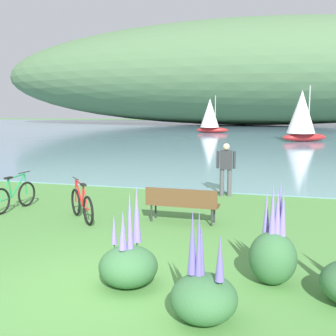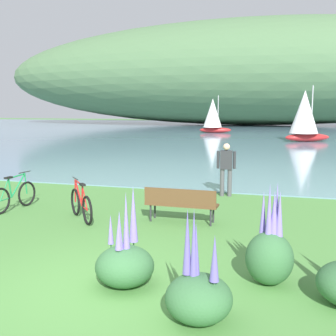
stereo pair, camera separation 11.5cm
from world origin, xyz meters
name	(u,v)px [view 2 (the right image)]	position (x,y,z in m)	size (l,w,h in m)	color
ground_plane	(90,289)	(0.00, 0.00, 0.00)	(200.00, 200.00, 0.00)	#518E42
bay_water	(264,131)	(0.00, 48.03, 0.02)	(180.00, 80.00, 0.04)	#6B8EA8
distant_hillside	(248,73)	(-3.88, 66.37, 8.69)	(89.08, 28.00, 17.29)	#4C7047
park_bench_near_camera	(181,202)	(0.43, 4.11, 0.52)	(1.81, 0.51, 0.88)	brown
bicycle_leaning_near_bench	(81,204)	(-2.08, 3.68, 0.40)	(1.27, 1.31, 1.01)	black
bicycle_beside_path	(14,196)	(-4.37, 4.11, 0.40)	(0.22, 1.77, 1.01)	black
person_at_shoreline	(226,166)	(1.03, 7.59, 0.98)	(0.61, 0.26, 1.71)	#4C4C51
echium_bush_closest_to_camera	(199,295)	(1.85, -0.51, 0.37)	(0.90, 0.90, 1.54)	#386B3D
echium_bush_beside_closest	(270,253)	(2.70, 0.99, 0.52)	(0.77, 0.77, 1.66)	#386B3D
echium_bush_far_cluster	(125,263)	(0.48, 0.29, 0.38)	(0.94, 0.94, 1.56)	#386B3D
sailboat_nearest_to_shore	(305,115)	(4.19, 31.40, 2.24)	(4.07, 3.18, 4.68)	#B22323
sailboat_mid_bay	(213,115)	(-5.46, 42.01, 2.04)	(3.72, 2.41, 4.25)	#B22323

